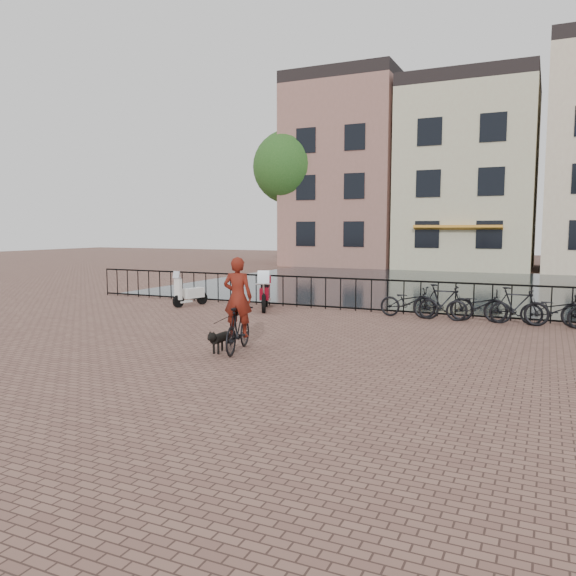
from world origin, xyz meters
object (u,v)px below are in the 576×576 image
at_px(cyclist, 238,310).
at_px(dog, 220,341).
at_px(scooter, 190,288).
at_px(motorcycle, 265,289).

distance_m(cyclist, dog, 0.73).
height_order(cyclist, dog, cyclist).
bearing_deg(dog, scooter, 129.35).
xyz_separation_m(dog, motorcycle, (-1.98, 5.88, 0.42)).
bearing_deg(scooter, motorcycle, 20.97).
height_order(cyclist, motorcycle, cyclist).
bearing_deg(cyclist, motorcycle, -80.99).
relative_size(dog, scooter, 0.53).
height_order(motorcycle, scooter, motorcycle).
distance_m(cyclist, motorcycle, 6.13).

